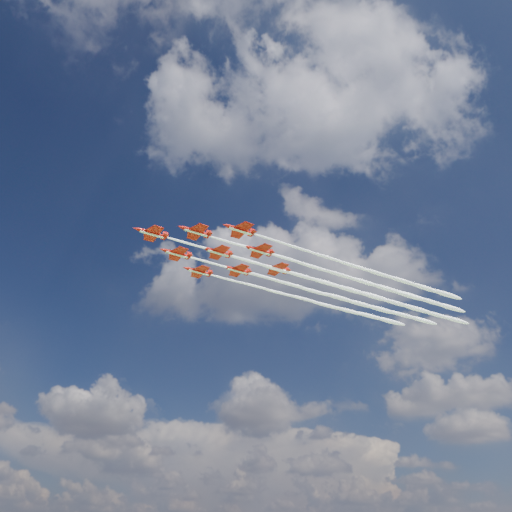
{
  "coord_description": "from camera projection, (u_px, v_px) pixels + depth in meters",
  "views": [
    {
      "loc": [
        41.95,
        -125.36,
        4.0
      ],
      "look_at": [
        11.91,
        7.78,
        84.24
      ],
      "focal_mm": 35.0,
      "sensor_mm": 36.0,
      "label": 1
    }
  ],
  "objects": [
    {
      "name": "jet_row3_starb",
      "position": [
        309.0,
        300.0,
        188.84
      ],
      "size": [
        73.33,
        67.85,
        2.68
      ],
      "rotation": [
        0.0,
        0.0,
        0.75
      ],
      "color": "red"
    },
    {
      "name": "jet_row3_port",
      "position": [
        360.0,
        267.0,
        166.76
      ],
      "size": [
        73.33,
        67.85,
        2.68
      ],
      "rotation": [
        0.0,
        0.0,
        0.75
      ],
      "color": "red"
    },
    {
      "name": "jet_row4_starb",
      "position": [
        344.0,
        299.0,
        188.05
      ],
      "size": [
        73.33,
        67.85,
        2.68
      ],
      "rotation": [
        0.0,
        0.0,
        0.75
      ],
      "color": "red"
    },
    {
      "name": "jet_row4_port",
      "position": [
        370.0,
        284.0,
        177.01
      ],
      "size": [
        73.33,
        67.85,
        2.68
      ],
      "rotation": [
        0.0,
        0.0,
        0.75
      ],
      "color": "red"
    },
    {
      "name": "jet_lead",
      "position": [
        281.0,
        270.0,
        168.33
      ],
      "size": [
        73.33,
        67.85,
        2.68
      ],
      "rotation": [
        0.0,
        0.0,
        0.75
      ],
      "color": "red"
    },
    {
      "name": "jet_tail",
      "position": [
        380.0,
        298.0,
        187.27
      ],
      "size": [
        73.33,
        67.85,
        2.68
      ],
      "rotation": [
        0.0,
        0.0,
        0.75
      ],
      "color": "red"
    },
    {
      "name": "jet_row2_port",
      "position": [
        320.0,
        269.0,
        167.55
      ],
      "size": [
        73.33,
        67.85,
        2.68
      ],
      "rotation": [
        0.0,
        0.0,
        0.75
      ],
      "color": "red"
    },
    {
      "name": "jet_row3_centre",
      "position": [
        333.0,
        285.0,
        177.8
      ],
      "size": [
        73.33,
        67.85,
        2.68
      ],
      "rotation": [
        0.0,
        0.0,
        0.75
      ],
      "color": "red"
    },
    {
      "name": "jet_row2_starb",
      "position": [
        296.0,
        286.0,
        178.59
      ],
      "size": [
        73.33,
        67.85,
        2.68
      ],
      "rotation": [
        0.0,
        0.0,
        0.75
      ],
      "color": "red"
    }
  ]
}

